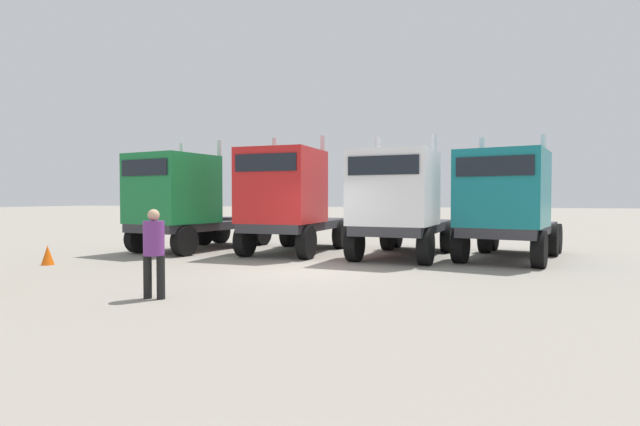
% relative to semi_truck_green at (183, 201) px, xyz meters
% --- Properties ---
extents(ground, '(200.00, 200.00, 0.00)m').
position_rel_semi_truck_green_xyz_m(ground, '(5.98, -3.41, -1.86)').
color(ground, gray).
extents(semi_truck_green, '(3.51, 6.09, 4.11)m').
position_rel_semi_truck_green_xyz_m(semi_truck_green, '(0.00, 0.00, 0.00)').
color(semi_truck_green, '#333338').
rests_on(semi_truck_green, ground).
extents(semi_truck_red, '(2.73, 6.14, 4.20)m').
position_rel_semi_truck_green_xyz_m(semi_truck_red, '(4.02, 0.36, 0.05)').
color(semi_truck_red, '#333338').
rests_on(semi_truck_red, ground).
extents(semi_truck_white, '(3.14, 6.35, 4.03)m').
position_rel_semi_truck_green_xyz_m(semi_truck_white, '(7.90, 0.17, -0.05)').
color(semi_truck_white, '#333338').
rests_on(semi_truck_white, ground).
extents(semi_truck_teal, '(3.72, 6.11, 3.97)m').
position_rel_semi_truck_green_xyz_m(semi_truck_teal, '(11.15, 0.55, -0.06)').
color(semi_truck_teal, '#333338').
rests_on(semi_truck_teal, ground).
extents(visitor_with_camera, '(0.46, 0.44, 1.74)m').
position_rel_semi_truck_green_xyz_m(visitor_with_camera, '(4.36, -7.71, -0.85)').
color(visitor_with_camera, black).
rests_on(visitor_with_camera, ground).
extents(traffic_cone_near, '(0.36, 0.36, 0.58)m').
position_rel_semi_truck_green_xyz_m(traffic_cone_near, '(-1.70, -4.45, -1.57)').
color(traffic_cone_near, '#F2590C').
rests_on(traffic_cone_near, ground).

